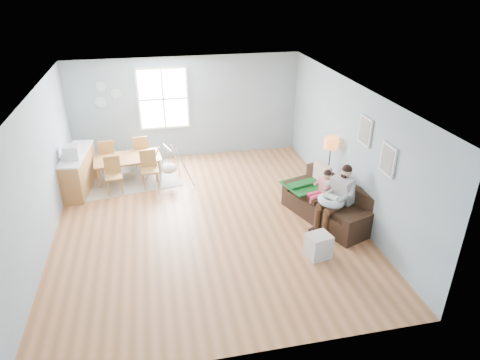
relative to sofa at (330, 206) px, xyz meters
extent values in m
cube|color=#9B5F37|center=(-2.50, 0.42, -0.33)|extent=(8.40, 9.40, 0.08)
cube|color=white|center=(-2.50, 0.42, 2.71)|extent=(8.40, 9.40, 0.60)
cube|color=#7E96A5|center=(-2.50, 5.08, 1.06)|extent=(8.40, 0.08, 3.90)
cube|color=#7E96A5|center=(-2.50, -4.24, 1.06)|extent=(8.40, 0.08, 3.90)
cube|color=#7E96A5|center=(1.66, 0.42, 1.06)|extent=(0.08, 9.40, 3.90)
cube|color=white|center=(-3.10, 3.89, 1.36)|extent=(1.32, 0.06, 1.62)
cube|color=white|center=(-3.10, 3.86, 1.36)|extent=(1.20, 0.02, 1.50)
cube|color=white|center=(-3.10, 3.85, 1.36)|extent=(1.20, 0.03, 0.04)
cube|color=white|center=(-3.10, 3.85, 1.36)|extent=(0.04, 0.03, 1.50)
cube|color=white|center=(0.47, -1.08, 1.46)|extent=(0.04, 0.44, 0.54)
cube|color=slate|center=(0.44, -1.08, 1.46)|extent=(0.01, 0.36, 0.46)
cube|color=white|center=(0.47, -0.18, 1.66)|extent=(0.04, 0.44, 0.54)
cube|color=slate|center=(0.44, -0.18, 1.66)|extent=(0.01, 0.36, 0.46)
cylinder|color=#A8BDC9|center=(-4.60, 3.89, 1.76)|extent=(0.24, 0.02, 0.24)
cylinder|color=#A8BDC9|center=(-4.25, 3.89, 1.56)|extent=(0.26, 0.02, 0.26)
cylinder|color=#A8BDC9|center=(-4.65, 3.89, 1.36)|extent=(0.28, 0.02, 0.28)
cube|color=black|center=(-0.05, -0.02, -0.09)|extent=(1.49, 2.17, 0.40)
cube|color=black|center=(0.26, 0.10, 0.32)|extent=(0.87, 1.94, 0.41)
cube|color=black|center=(0.26, -0.87, 0.19)|extent=(0.87, 0.48, 0.15)
cube|color=black|center=(-0.37, 0.83, 0.19)|extent=(0.87, 0.48, 0.15)
cube|color=#135421|center=(-0.30, 0.60, 0.23)|extent=(1.09, 0.99, 0.04)
cube|color=#C0B793|center=(0.01, 0.56, 0.45)|extent=(0.24, 0.51, 0.49)
cube|color=#959597|center=(0.12, -0.25, 0.49)|extent=(0.48, 0.52, 0.57)
sphere|color=tan|center=(0.17, -0.22, 0.87)|extent=(0.21, 0.21, 0.21)
sphere|color=black|center=(0.17, -0.22, 0.92)|extent=(0.20, 0.20, 0.20)
cylinder|color=#382914|center=(-0.14, -0.49, 0.23)|extent=(0.46, 0.33, 0.15)
cylinder|color=#382914|center=(-0.23, -0.30, 0.23)|extent=(0.46, 0.33, 0.15)
cylinder|color=#382914|center=(-0.33, -0.58, -0.04)|extent=(0.12, 0.12, 0.49)
cylinder|color=#382914|center=(-0.42, -0.39, -0.04)|extent=(0.12, 0.12, 0.49)
cube|color=black|center=(-0.40, -0.61, -0.25)|extent=(0.25, 0.18, 0.08)
cube|color=black|center=(-0.49, -0.43, -0.25)|extent=(0.25, 0.18, 0.08)
torus|color=#C7E5F9|center=(-0.16, -0.36, 0.34)|extent=(0.64, 0.63, 0.21)
cylinder|color=silver|center=(-0.16, -0.36, 0.41)|extent=(0.25, 0.30, 0.12)
sphere|color=tan|center=(-0.23, -0.22, 0.43)|extent=(0.10, 0.10, 0.10)
cube|color=silver|center=(-0.07, 0.17, 0.39)|extent=(0.28, 0.30, 0.36)
sphere|color=tan|center=(-0.04, 0.17, 0.63)|extent=(0.17, 0.17, 0.17)
sphere|color=black|center=(-0.04, 0.17, 0.66)|extent=(0.16, 0.16, 0.16)
cylinder|color=#FC3D6A|center=(-0.28, 0.04, 0.23)|extent=(0.31, 0.16, 0.09)
cylinder|color=#FC3D6A|center=(-0.32, 0.17, 0.23)|extent=(0.31, 0.16, 0.09)
cylinder|color=#FC3D6A|center=(-0.41, 0.00, 0.06)|extent=(0.07, 0.07, 0.30)
cylinder|color=#FC3D6A|center=(-0.45, 0.14, 0.06)|extent=(0.07, 0.07, 0.30)
cylinder|color=black|center=(0.30, 0.89, -0.27)|extent=(0.25, 0.25, 0.03)
cylinder|color=black|center=(0.30, 0.89, 0.35)|extent=(0.03, 0.03, 1.27)
cylinder|color=orange|center=(0.30, 0.89, 1.03)|extent=(0.29, 0.29, 0.25)
cube|color=silver|center=(-0.71, -1.20, -0.06)|extent=(0.47, 0.44, 0.45)
cube|color=black|center=(-0.88, -1.23, -0.06)|extent=(0.09, 0.30, 0.36)
cube|color=#A3A095|center=(-4.10, 2.77, -0.28)|extent=(2.54, 2.09, 0.01)
imported|color=brown|center=(-4.10, 2.77, -0.01)|extent=(1.67, 1.05, 0.56)
cube|color=olive|center=(-4.41, 2.08, 0.12)|extent=(0.42, 0.42, 0.04)
cube|color=olive|center=(-4.43, 2.25, 0.35)|extent=(0.37, 0.07, 0.42)
cylinder|color=olive|center=(-4.55, 1.91, -0.08)|extent=(0.04, 0.04, 0.41)
cylinder|color=olive|center=(-4.24, 1.94, -0.08)|extent=(0.04, 0.04, 0.41)
cylinder|color=olive|center=(-4.58, 2.21, -0.08)|extent=(0.04, 0.04, 0.41)
cylinder|color=olive|center=(-4.27, 2.24, -0.08)|extent=(0.04, 0.04, 0.41)
cube|color=olive|center=(-3.59, 2.21, 0.14)|extent=(0.43, 0.43, 0.04)
cube|color=olive|center=(-3.61, 2.39, 0.37)|extent=(0.38, 0.07, 0.43)
cylinder|color=olive|center=(-3.74, 2.03, -0.07)|extent=(0.04, 0.04, 0.42)
cylinder|color=olive|center=(-3.42, 2.06, -0.07)|extent=(0.04, 0.04, 0.42)
cylinder|color=olive|center=(-3.77, 2.35, -0.07)|extent=(0.04, 0.04, 0.42)
cylinder|color=olive|center=(-3.45, 2.38, -0.07)|extent=(0.04, 0.04, 0.42)
cube|color=olive|center=(-4.61, 3.34, 0.14)|extent=(0.41, 0.41, 0.04)
cube|color=olive|center=(-4.61, 3.16, 0.38)|extent=(0.38, 0.05, 0.43)
cylinder|color=olive|center=(-4.46, 3.51, -0.07)|extent=(0.04, 0.04, 0.42)
cylinder|color=olive|center=(-4.78, 3.49, -0.07)|extent=(0.04, 0.04, 0.42)
cylinder|color=olive|center=(-4.45, 3.18, -0.07)|extent=(0.04, 0.04, 0.42)
cylinder|color=olive|center=(-4.77, 3.17, -0.07)|extent=(0.04, 0.04, 0.42)
cube|color=olive|center=(-3.80, 3.47, 0.14)|extent=(0.44, 0.44, 0.04)
cube|color=olive|center=(-3.78, 3.30, 0.37)|extent=(0.38, 0.08, 0.43)
cylinder|color=olive|center=(-3.66, 3.65, -0.07)|extent=(0.04, 0.04, 0.42)
cylinder|color=olive|center=(-3.98, 3.61, -0.07)|extent=(0.04, 0.04, 0.42)
cylinder|color=olive|center=(-3.62, 3.33, -0.07)|extent=(0.04, 0.04, 0.42)
cylinder|color=olive|center=(-3.94, 3.29, -0.07)|extent=(0.04, 0.04, 0.42)
cube|color=brown|center=(-5.20, 2.43, 0.16)|extent=(0.60, 1.64, 0.89)
cube|color=silver|center=(-5.20, 2.43, 0.61)|extent=(0.64, 1.68, 0.04)
cube|color=silver|center=(-5.22, 2.11, 0.78)|extent=(0.33, 0.32, 0.30)
cube|color=black|center=(-5.37, 2.12, 0.78)|extent=(0.03, 0.25, 0.21)
cylinder|color=silver|center=(-3.15, 2.29, 0.64)|extent=(0.20, 0.51, 0.04)
ellipsoid|color=silver|center=(-3.15, 2.29, 0.12)|extent=(0.38, 0.38, 0.23)
cylinder|color=silver|center=(-3.15, 2.29, 0.38)|extent=(0.01, 0.01, 0.42)
cylinder|color=silver|center=(-3.34, 1.91, 0.19)|extent=(0.22, 0.42, 0.92)
cylinder|color=silver|center=(-2.77, 2.09, 0.19)|extent=(0.41, 0.24, 0.92)
cylinder|color=silver|center=(-3.52, 2.48, 0.19)|extent=(0.41, 0.24, 0.92)
cylinder|color=silver|center=(-2.96, 2.66, 0.19)|extent=(0.22, 0.42, 0.92)
camera|label=1|loc=(-3.39, -7.09, 4.42)|focal=32.00mm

